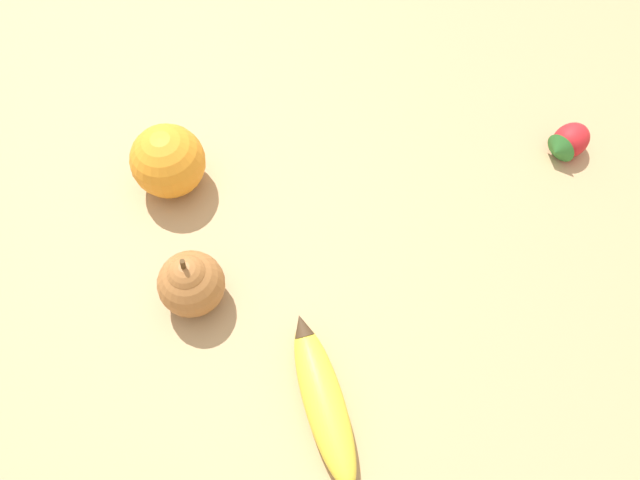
# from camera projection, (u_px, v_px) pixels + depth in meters

# --- Properties ---
(ground_plane) EXTENTS (3.00, 3.00, 0.00)m
(ground_plane) POSITION_uv_depth(u_px,v_px,m) (407.00, 263.00, 0.69)
(ground_plane) COLOR tan
(banana) EXTENTS (0.18, 0.07, 0.04)m
(banana) POSITION_uv_depth(u_px,v_px,m) (323.00, 400.00, 0.60)
(banana) COLOR yellow
(banana) RESTS_ON ground_plane
(orange) EXTENTS (0.08, 0.08, 0.08)m
(orange) POSITION_uv_depth(u_px,v_px,m) (168.00, 161.00, 0.70)
(orange) COLOR orange
(orange) RESTS_ON ground_plane
(pear) EXTENTS (0.07, 0.07, 0.09)m
(pear) POSITION_uv_depth(u_px,v_px,m) (191.00, 282.00, 0.64)
(pear) COLOR #A36633
(pear) RESTS_ON ground_plane
(strawberry) EXTENTS (0.05, 0.06, 0.04)m
(strawberry) POSITION_uv_depth(u_px,v_px,m) (569.00, 142.00, 0.74)
(strawberry) COLOR red
(strawberry) RESTS_ON ground_plane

